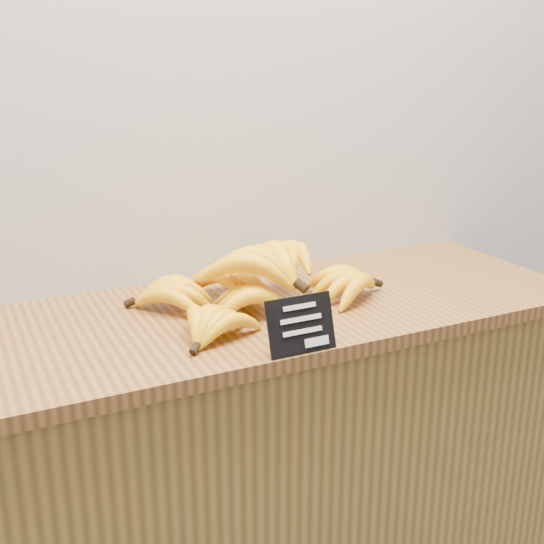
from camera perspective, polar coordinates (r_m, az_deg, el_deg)
The scene contains 4 objects.
counter at distance 1.71m, azimuth -0.77°, elevation -18.03°, with size 1.39×0.50×0.90m, color olive.
counter_top at distance 1.49m, azimuth -0.84°, elevation -3.33°, with size 1.45×0.54×0.03m, color brown.
chalkboard_sign at distance 1.24m, azimuth 2.45°, elevation -4.44°, with size 0.13×0.01×0.11m, color black.
banana_pile at distance 1.46m, azimuth -1.80°, elevation -1.02°, with size 0.56×0.40×0.13m.
Camera 1 is at (-0.76, 1.49, 1.45)m, focal length 45.00 mm.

